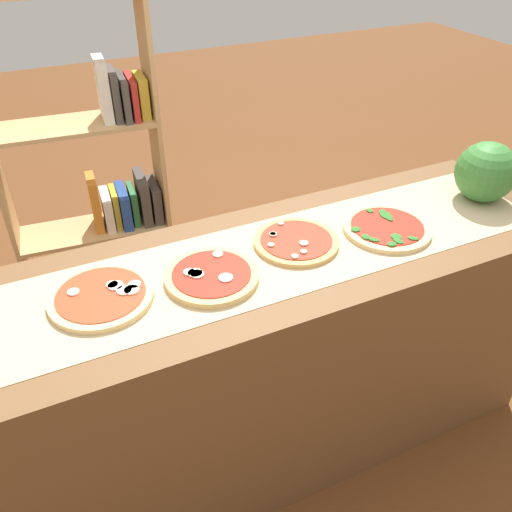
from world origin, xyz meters
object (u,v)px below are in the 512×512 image
pizza_mozzarella_0 (102,296)px  bookshelf (107,191)px  pizza_mozzarella_1 (212,276)px  pizza_mushroom_2 (296,242)px  watermelon (486,172)px  pizza_spinach_3 (387,228)px

pizza_mozzarella_0 → bookshelf: size_ratio=0.19×
pizza_mozzarella_1 → pizza_mushroom_2: pizza_mozzarella_1 is taller
pizza_mushroom_2 → watermelon: (0.79, -0.02, 0.10)m
pizza_spinach_3 → pizza_mushroom_2: bearing=169.5°
pizza_mozzarella_0 → pizza_spinach_3: bearing=-2.9°
pizza_mozzarella_1 → watermelon: 1.12m
pizza_spinach_3 → watermelon: size_ratio=1.36×
pizza_mushroom_2 → watermelon: bearing=-1.7°
pizza_mozzarella_0 → pizza_mushroom_2: (0.65, 0.01, -0.00)m
pizza_mozzarella_1 → pizza_spinach_3: (0.65, -0.00, -0.00)m
pizza_mozzarella_0 → bookshelf: 1.08m
bookshelf → watermelon: bearing=-40.5°
pizza_mozzarella_0 → pizza_mushroom_2: 0.65m
bookshelf → pizza_mozzarella_0: bearing=-101.4°
pizza_mozzarella_0 → pizza_mozzarella_1: size_ratio=1.05×
pizza_mozzarella_0 → pizza_mushroom_2: bearing=1.1°
pizza_spinach_3 → bookshelf: bookshelf is taller
pizza_mushroom_2 → pizza_spinach_3: 0.33m
pizza_mozzarella_0 → pizza_mozzarella_1: (0.32, -0.05, 0.00)m
pizza_mushroom_2 → pizza_spinach_3: size_ratio=0.94×
pizza_spinach_3 → watermelon: (0.46, 0.04, 0.10)m
pizza_mushroom_2 → watermelon: 0.79m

